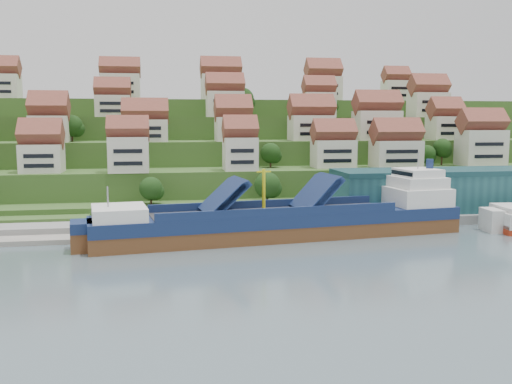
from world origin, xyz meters
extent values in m
plane|color=slate|center=(0.00, 0.00, 0.00)|extent=(300.00, 300.00, 0.00)
cube|color=gray|center=(20.00, 15.00, 1.10)|extent=(180.00, 14.00, 2.20)
cube|color=#2D4C1E|center=(0.00, 86.00, 2.00)|extent=(260.00, 128.00, 4.00)
cube|color=#2D4C1E|center=(0.00, 91.00, 5.50)|extent=(260.00, 118.00, 11.00)
cube|color=#2D4C1E|center=(0.00, 99.00, 9.00)|extent=(260.00, 102.00, 18.00)
cube|color=#2D4C1E|center=(0.00, 107.00, 12.50)|extent=(260.00, 86.00, 25.00)
cube|color=#2D4C1E|center=(0.00, 116.00, 15.50)|extent=(260.00, 68.00, 31.00)
cube|color=silver|center=(-48.68, 38.98, 14.52)|extent=(10.05, 8.57, 7.05)
cube|color=silver|center=(-27.19, 35.22, 15.45)|extent=(9.93, 7.03, 8.89)
cube|color=silver|center=(1.28, 36.29, 15.29)|extent=(8.52, 7.62, 8.58)
cube|color=silver|center=(28.02, 40.69, 14.79)|extent=(11.26, 7.73, 7.59)
cube|color=silver|center=(45.57, 38.74, 14.70)|extent=(13.06, 8.26, 7.41)
cube|color=silver|center=(72.65, 40.78, 16.11)|extent=(12.55, 8.31, 10.21)
cube|color=silver|center=(-49.23, 54.66, 21.63)|extent=(10.10, 8.98, 7.26)
cube|color=silver|center=(-23.21, 53.41, 21.11)|extent=(12.33, 7.90, 6.23)
cube|color=silver|center=(1.80, 53.61, 21.45)|extent=(10.13, 8.56, 6.91)
cube|color=silver|center=(25.65, 55.39, 21.72)|extent=(12.85, 8.36, 7.45)
cube|color=silver|center=(45.67, 53.59, 22.41)|extent=(13.35, 8.18, 8.82)
cube|color=silver|center=(69.29, 56.16, 21.60)|extent=(9.71, 8.04, 7.21)
cube|color=silver|center=(-33.13, 70.44, 28.29)|extent=(10.42, 7.30, 6.58)
cube|color=silver|center=(1.47, 70.68, 29.03)|extent=(11.57, 7.79, 8.07)
cube|color=silver|center=(31.79, 68.89, 28.94)|extent=(9.86, 7.14, 7.89)
cube|color=silver|center=(71.20, 71.86, 29.12)|extent=(12.09, 8.47, 8.25)
cube|color=silver|center=(-70.21, 89.47, 34.93)|extent=(12.09, 8.03, 7.87)
cube|color=silver|center=(-31.72, 87.44, 35.17)|extent=(12.75, 7.51, 8.34)
cube|color=silver|center=(2.24, 88.57, 35.36)|extent=(13.43, 8.15, 8.72)
cube|color=silver|center=(39.40, 89.94, 35.25)|extent=(12.09, 8.73, 8.50)
cube|color=silver|center=(67.70, 91.09, 34.78)|extent=(9.24, 7.05, 7.56)
ellipsoid|color=#1D4015|center=(6.56, 26.11, 8.08)|extent=(6.54, 6.54, 6.54)
ellipsoid|color=#1D4015|center=(-21.78, 26.29, 7.83)|extent=(5.57, 5.57, 5.57)
ellipsoid|color=#1D4015|center=(57.03, 43.11, 14.32)|extent=(5.20, 5.20, 5.20)
ellipsoid|color=#1D4015|center=(61.75, 43.11, 16.07)|extent=(5.41, 5.41, 5.41)
ellipsoid|color=#1D4015|center=(10.88, 43.66, 15.01)|extent=(5.65, 5.65, 5.65)
ellipsoid|color=#1D4015|center=(46.28, 59.83, 23.77)|extent=(4.87, 4.87, 4.87)
ellipsoid|color=#1D4015|center=(-54.03, 59.38, 22.15)|extent=(5.27, 5.27, 5.27)
ellipsoid|color=#1D4015|center=(-43.80, 57.97, 22.45)|extent=(6.15, 6.15, 6.15)
ellipsoid|color=#1D4015|center=(7.57, 73.21, 30.86)|extent=(7.28, 7.28, 7.28)
ellipsoid|color=#1D4015|center=(36.36, 75.94, 29.29)|extent=(5.08, 5.08, 5.08)
ellipsoid|color=#1D4015|center=(37.74, 73.97, 29.22)|extent=(4.41, 4.41, 4.41)
cube|color=#205258|center=(52.00, 17.00, 7.20)|extent=(60.00, 15.00, 10.00)
cylinder|color=gray|center=(18.00, 10.00, 6.20)|extent=(0.16, 0.16, 8.00)
cube|color=maroon|center=(18.60, 10.00, 9.80)|extent=(1.20, 0.05, 0.80)
cube|color=brown|center=(4.82, 1.31, 1.00)|extent=(77.69, 21.21, 4.92)
cube|color=navy|center=(4.82, 1.31, 4.23)|extent=(77.70, 21.33, 2.56)
cube|color=white|center=(-27.43, -2.70, 6.70)|extent=(11.16, 12.36, 2.56)
cube|color=#262628|center=(2.86, 1.07, 5.52)|extent=(50.11, 16.05, 0.30)
cube|color=navy|center=(-7.89, -0.27, 8.86)|extent=(8.66, 11.70, 6.81)
cube|color=navy|center=(11.66, 2.16, 8.86)|extent=(8.30, 11.65, 7.20)
cylinder|color=yellow|center=(0.91, 0.82, 9.85)|extent=(0.77, 0.77, 8.86)
cube|color=white|center=(36.09, 5.20, 7.39)|extent=(13.11, 12.60, 3.94)
cube|color=white|center=(36.09, 5.20, 10.54)|extent=(11.01, 11.18, 2.46)
cube|color=white|center=(36.09, 5.20, 12.61)|extent=(8.91, 9.77, 1.77)
cylinder|color=navy|center=(39.02, 5.57, 14.48)|extent=(1.76, 1.76, 2.17)
camera|label=1|loc=(-20.21, -111.20, 24.04)|focal=40.00mm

